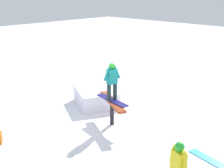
# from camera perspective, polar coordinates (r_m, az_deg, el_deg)

# --- Properties ---
(ground_plane) EXTENTS (60.00, 60.00, 0.00)m
(ground_plane) POSITION_cam_1_polar(r_m,az_deg,el_deg) (11.13, 0.00, -7.37)
(ground_plane) COLOR white
(rail_feature) EXTENTS (1.99, 1.21, 0.90)m
(rail_feature) POSITION_cam_1_polar(r_m,az_deg,el_deg) (10.85, 0.00, -3.81)
(rail_feature) COLOR black
(rail_feature) RESTS_ON ground
(snow_kicker_ramp) EXTENTS (2.29, 2.16, 0.65)m
(snow_kicker_ramp) POSITION_cam_1_polar(r_m,az_deg,el_deg) (12.84, -2.93, -2.41)
(snow_kicker_ramp) COLOR white
(snow_kicker_ramp) RESTS_ON ground
(main_rider_on_rail) EXTENTS (1.56, 0.69, 1.34)m
(main_rider_on_rail) POSITION_cam_1_polar(r_m,az_deg,el_deg) (10.58, 0.00, 0.24)
(main_rider_on_rail) COLOR navy
(main_rider_on_rail) RESTS_ON rail_feature
(loose_snowboard_cyan) EXTENTS (1.43, 0.57, 0.02)m
(loose_snowboard_cyan) POSITION_cam_1_polar(r_m,az_deg,el_deg) (9.39, 17.59, -13.16)
(loose_snowboard_cyan) COLOR #2AAFCB
(loose_snowboard_cyan) RESTS_ON ground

